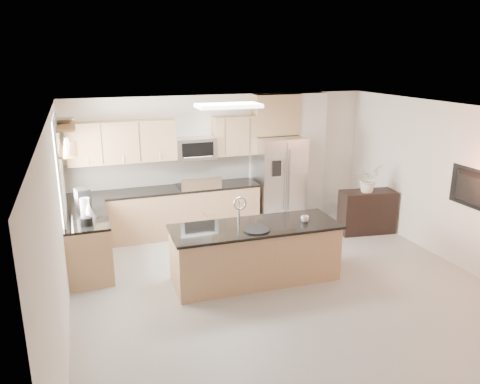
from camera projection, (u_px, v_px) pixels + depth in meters
name	position (u px, v px, depth m)	size (l,w,h in m)	color
floor	(290.00, 295.00, 6.73)	(6.50, 6.50, 0.00)	#A5A39D
ceiling	(296.00, 114.00, 6.00)	(6.00, 6.50, 0.02)	silver
wall_back	(223.00, 161.00, 9.31)	(6.00, 0.02, 2.60)	white
wall_left	(58.00, 236.00, 5.42)	(0.02, 6.50, 2.60)	white
wall_right	(467.00, 190.00, 7.31)	(0.02, 6.50, 2.60)	white
back_counter	(166.00, 212.00, 8.86)	(3.55, 0.66, 1.44)	tan
left_counter	(88.00, 242.00, 7.43)	(0.66, 1.50, 0.92)	tan
range	(199.00, 208.00, 9.05)	(0.76, 0.64, 1.14)	black
upper_cabinets	(157.00, 140.00, 8.60)	(3.50, 0.33, 0.75)	tan
microwave	(195.00, 148.00, 8.84)	(0.76, 0.40, 0.40)	silver
refrigerator	(279.00, 181.00, 9.42)	(0.92, 0.78, 1.78)	silver
partition_column	(308.00, 156.00, 9.75)	(0.60, 0.30, 2.60)	beige
window	(60.00, 171.00, 7.00)	(0.04, 1.15, 1.65)	white
shelf_lower	(67.00, 150.00, 7.05)	(0.30, 1.20, 0.04)	olive
shelf_upper	(65.00, 125.00, 6.95)	(0.30, 1.20, 0.04)	olive
ceiling_fixture	(228.00, 106.00, 7.33)	(1.00, 0.50, 0.06)	white
island	(255.00, 253.00, 7.09)	(2.56, 0.98, 1.30)	tan
credenza	(367.00, 212.00, 9.02)	(1.04, 0.44, 0.83)	black
cup	(305.00, 219.00, 7.11)	(0.12, 0.12, 0.10)	silver
platter	(256.00, 230.00, 6.77)	(0.39, 0.39, 0.02)	black
blender	(86.00, 213.00, 6.82)	(0.18, 0.18, 0.42)	black
kettle	(89.00, 210.00, 7.14)	(0.22, 0.22, 0.27)	silver
coffee_maker	(83.00, 201.00, 7.40)	(0.26, 0.29, 0.38)	black
bowl	(64.00, 120.00, 7.02)	(0.41, 0.41, 0.10)	silver
flower_vase	(368.00, 172.00, 8.76)	(0.69, 0.60, 0.76)	silver
television	(473.00, 190.00, 7.08)	(1.08, 0.14, 0.62)	black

